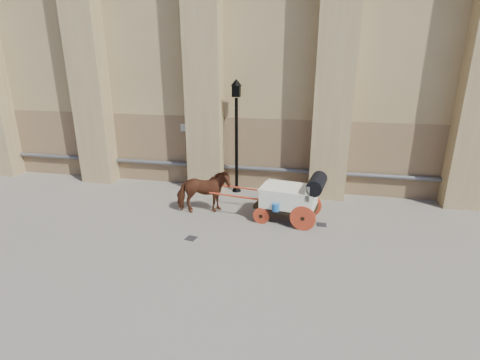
# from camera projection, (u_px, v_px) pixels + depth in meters

# --- Properties ---
(ground) EXTENTS (90.00, 90.00, 0.00)m
(ground) POSITION_uv_depth(u_px,v_px,m) (206.00, 226.00, 12.64)
(ground) COLOR slate
(ground) RESTS_ON ground
(horse) EXTENTS (2.09, 1.41, 1.62)m
(horse) POSITION_uv_depth(u_px,v_px,m) (203.00, 192.00, 13.41)
(horse) COLOR #5F2E1C
(horse) RESTS_ON ground
(carriage) EXTENTS (4.08, 1.66, 1.73)m
(carriage) POSITION_uv_depth(u_px,v_px,m) (293.00, 196.00, 12.70)
(carriage) COLOR black
(carriage) RESTS_ON ground
(street_lamp) EXTENTS (0.43, 0.43, 4.58)m
(street_lamp) POSITION_uv_depth(u_px,v_px,m) (236.00, 134.00, 14.95)
(street_lamp) COLOR black
(street_lamp) RESTS_ON ground
(drain_grate_near) EXTENTS (0.38, 0.38, 0.01)m
(drain_grate_near) POSITION_uv_depth(u_px,v_px,m) (191.00, 238.00, 11.78)
(drain_grate_near) COLOR black
(drain_grate_near) RESTS_ON ground
(drain_grate_far) EXTENTS (0.33, 0.33, 0.01)m
(drain_grate_far) POSITION_uv_depth(u_px,v_px,m) (322.00, 225.00, 12.70)
(drain_grate_far) COLOR black
(drain_grate_far) RESTS_ON ground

